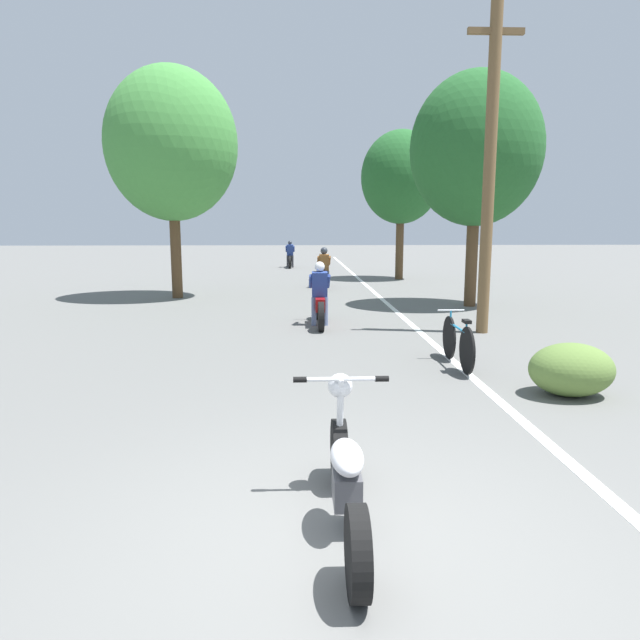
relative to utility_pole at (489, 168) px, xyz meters
name	(u,v)px	position (x,y,z in m)	size (l,w,h in m)	color
ground_plane	(341,540)	(-3.54, -7.81, -3.33)	(120.00, 120.00, 0.00)	#60605E
lane_stripe_edge	(388,304)	(-1.28, 4.33, -3.33)	(0.14, 48.00, 0.01)	white
utility_pole	(489,168)	(0.00, 0.00, 0.00)	(1.10, 0.24, 6.49)	brown
roadside_tree_right_near	(476,150)	(0.92, 3.91, 0.85)	(3.51, 3.16, 6.22)	#513A23
roadside_tree_right_far	(401,178)	(0.36, 11.85, 0.76)	(3.23, 2.91, 5.98)	#513A23
roadside_tree_left	(171,145)	(-7.54, 6.07, 1.22)	(3.90, 3.51, 6.82)	#513A23
roadside_bush	(571,370)	(-0.27, -4.45, -2.98)	(1.10, 0.88, 0.70)	#5B7A38
motorcycle_foreground	(346,475)	(-3.50, -7.61, -2.94)	(0.78, 2.10, 1.01)	black
motorcycle_rider_lead	(320,301)	(-3.35, 1.04, -2.80)	(0.50, 2.17, 1.42)	black
motorcycle_rider_mid	(324,272)	(-2.89, 8.70, -2.78)	(0.50, 2.03, 1.44)	black
motorcycle_rider_far	(290,257)	(-4.22, 18.63, -2.81)	(0.50, 2.09, 1.41)	black
bicycle_parked	(458,342)	(-1.31, -2.81, -2.95)	(0.44, 1.74, 0.84)	black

